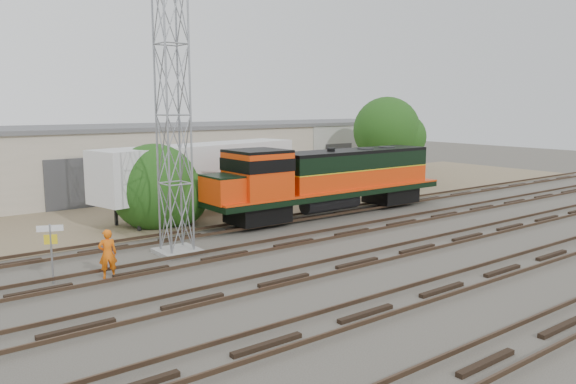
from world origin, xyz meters
TOP-DOWN VIEW (x-y plane):
  - ground at (0.00, 0.00)m, footprint 140.00×140.00m
  - dirt_strip at (0.00, 15.00)m, footprint 80.00×16.00m
  - tracks at (0.00, -3.00)m, footprint 80.00×20.40m
  - warehouse at (0.04, 22.98)m, footprint 58.40×10.40m
  - locomotive at (6.13, 6.00)m, footprint 17.22×3.02m
  - signal_tower at (-5.37, 3.51)m, footprint 1.88×1.88m
  - sign_post at (-11.29, 2.25)m, footprint 0.92×0.40m
  - worker at (-9.30, 1.72)m, footprint 0.81×0.61m
  - semi_trailer at (0.60, 11.43)m, footprint 14.75×5.94m
  - dumpster_blue at (19.97, 18.45)m, footprint 1.86×1.78m
  - dumpster_red at (22.78, 17.23)m, footprint 1.89×1.83m
  - tree_mid at (-3.35, 9.62)m, footprint 5.29×5.04m
  - tree_east at (19.09, 12.61)m, footprint 5.90×5.62m

SIDE VIEW (x-z plane):
  - ground at x=0.00m, z-range 0.00..0.00m
  - dirt_strip at x=0.00m, z-range 0.00..0.02m
  - tracks at x=0.00m, z-range -0.06..0.22m
  - dumpster_red at x=22.78m, z-range 0.00..1.40m
  - dumpster_blue at x=19.97m, z-range 0.00..1.50m
  - worker at x=-9.30m, z-range 0.00..2.00m
  - sign_post at x=-11.29m, z-range 0.48..2.86m
  - tree_mid at x=-3.35m, z-range -0.43..4.61m
  - locomotive at x=6.13m, z-range 0.31..4.44m
  - warehouse at x=0.04m, z-range 0.00..5.30m
  - semi_trailer at x=0.60m, z-range 0.57..5.02m
  - tree_east at x=19.09m, z-range 0.84..8.42m
  - signal_tower at x=-5.37m, z-range -0.15..12.55m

